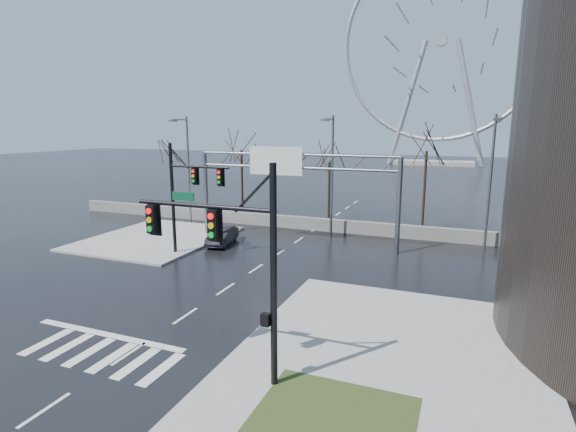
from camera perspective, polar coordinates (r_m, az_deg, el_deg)
The scene contains 18 objects.
ground at distance 23.13m, azimuth -12.91°, elevation -12.26°, with size 260.00×260.00×0.00m, color black.
sidewalk_right_ext at distance 21.46m, azimuth 13.85°, elevation -14.03°, with size 12.00×10.00×0.15m, color gray.
sidewalk_far at distance 38.53m, azimuth -16.35°, elevation -2.73°, with size 10.00×12.00×0.15m, color gray.
grass_strip at distance 15.61m, azimuth 5.90°, elevation -23.96°, with size 5.00×4.00×0.02m, color #2A3A18.
barrier_wall at distance 40.21m, azimuth 3.34°, elevation -1.00°, with size 52.00×0.50×1.10m, color slate.
signal_mast_near at distance 15.68m, azimuth -6.48°, elevation -4.59°, with size 5.52×0.41×8.00m.
signal_mast_far at distance 32.23m, azimuth -12.91°, elevation 3.38°, with size 4.72×0.41×8.00m.
sign_gantry at distance 34.89m, azimuth 0.22°, elevation 4.83°, with size 16.36×0.40×7.60m.
streetlight_left at distance 43.12m, azimuth -12.79°, elevation 6.75°, with size 0.50×2.55×10.00m.
streetlight_mid at distance 37.08m, azimuth 5.49°, elevation 6.26°, with size 0.50×2.55×10.00m.
streetlight_right at distance 35.65m, azimuth 24.41°, elevation 5.10°, with size 0.50×2.55×10.00m.
tree_far_left at distance 51.36m, azimuth -14.66°, elevation 7.01°, with size 3.50×3.50×7.00m.
tree_left at distance 46.14m, azimuth -5.92°, elevation 7.37°, with size 3.75×3.75×7.50m.
tree_center at distance 43.76m, azimuth 5.29°, elevation 6.11°, with size 3.25×3.25×6.50m.
tree_right at distance 41.04m, azimuth 17.13°, elevation 6.77°, with size 3.90×3.90×7.80m.
tree_far_right at distance 41.73m, azimuth 28.15°, elevation 4.89°, with size 3.40×3.40×6.80m.
ferris_wheel at distance 113.81m, azimuth 18.87°, elevation 19.39°, with size 45.00×6.00×50.91m.
car at distance 35.69m, azimuth -8.36°, elevation -2.50°, with size 1.42×4.07×1.34m, color black.
Camera 1 is at (12.32, -17.30, 9.17)m, focal length 28.00 mm.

